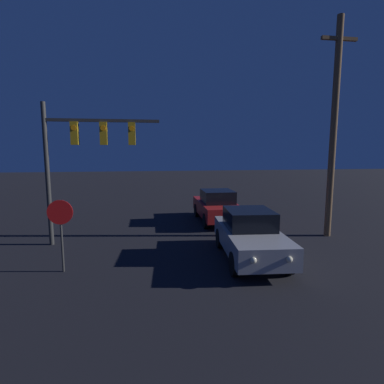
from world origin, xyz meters
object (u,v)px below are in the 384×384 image
(car_near, at_px, (250,235))
(utility_pole, at_px, (334,127))
(car_far, at_px, (217,206))
(traffic_signal_mast, at_px, (81,148))
(stop_sign, at_px, (61,222))

(car_near, xyz_separation_m, utility_pole, (4.45, 2.27, 3.96))
(car_far, distance_m, utility_pole, 6.76)
(car_near, relative_size, utility_pole, 0.49)
(car_far, distance_m, traffic_signal_mast, 7.51)
(car_near, bearing_deg, car_far, -86.96)
(car_far, relative_size, utility_pole, 0.48)
(stop_sign, height_order, utility_pole, utility_pole)
(traffic_signal_mast, relative_size, utility_pole, 0.61)
(utility_pole, bearing_deg, traffic_signal_mast, 177.46)
(car_far, relative_size, traffic_signal_mast, 0.79)
(utility_pole, bearing_deg, car_near, -152.94)
(car_far, relative_size, stop_sign, 1.96)
(car_far, height_order, utility_pole, utility_pole)
(car_near, xyz_separation_m, car_far, (0.12, 5.64, 0.00))
(traffic_signal_mast, bearing_deg, stop_sign, -92.10)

